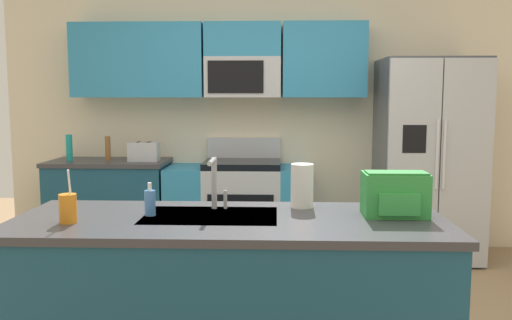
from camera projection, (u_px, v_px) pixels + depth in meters
The scene contains 13 objects.
kitchen_wall_unit at pixel (251, 100), 5.29m from camera, with size 5.20×0.43×2.60m.
back_counter at pixel (110, 206), 5.18m from camera, with size 1.13×0.63×0.90m.
range_oven at pixel (239, 208), 5.14m from camera, with size 1.36×0.61×1.10m.
refrigerator at pixel (428, 160), 4.95m from camera, with size 0.90×0.76×1.85m.
island_counter at pixel (230, 303), 2.74m from camera, with size 2.17×0.84×0.90m.
toaster at pixel (144, 152), 5.06m from camera, with size 0.28×0.16×0.18m.
pepper_mill at pixel (108, 148), 5.12m from camera, with size 0.05×0.05×0.23m, color brown.
bottle_teal at pixel (69, 148), 5.08m from camera, with size 0.06×0.06×0.25m, color teal.
sink_faucet at pixel (215, 179), 2.86m from camera, with size 0.09×0.21×0.28m.
drink_cup_orange at pixel (68, 208), 2.57m from camera, with size 0.08×0.08×0.26m.
soap_dispenser at pixel (150, 202), 2.73m from camera, with size 0.06×0.06×0.17m.
paper_towel_roll at pixel (302, 186), 2.93m from camera, with size 0.12×0.12×0.24m, color white.
backpack at pixel (395, 193), 2.71m from camera, with size 0.32×0.22×0.23m.
Camera 1 is at (0.11, -3.24, 1.50)m, focal length 37.53 mm.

